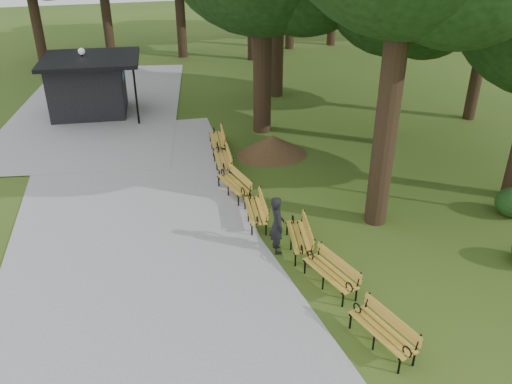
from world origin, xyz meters
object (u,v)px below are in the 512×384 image
object	(u,v)px
person	(277,225)
bench_2	(299,237)
lamp_post	(84,67)
bench_5	(222,160)
bench_4	(234,184)
bench_3	(255,210)
dirt_mound	(272,145)
bench_1	(330,273)
bench_6	(217,140)
kiosk	(88,86)
bench_0	(382,332)

from	to	relation	value
person	bench_2	distance (m)	0.79
person	lamp_post	distance (m)	15.17
person	bench_5	bearing A→B (deg)	6.85
bench_2	bench_4	world-z (taller)	same
person	bench_3	xyz separation A→B (m)	(-0.19, 1.74, -0.46)
dirt_mound	bench_1	xyz separation A→B (m)	(-1.05, -8.77, 0.01)
lamp_post	dirt_mound	xyz separation A→B (m)	(7.28, -7.36, -1.88)
bench_2	dirt_mound	bearing A→B (deg)	179.65
lamp_post	bench_4	distance (m)	11.67
bench_2	bench_6	bearing A→B (deg)	-164.06
person	kiosk	size ratio (longest dim) A/B	0.40
bench_5	lamp_post	bearing A→B (deg)	-144.09
bench_1	bench_2	xyz separation A→B (m)	(-0.22, 1.90, 0.00)
lamp_post	bench_1	size ratio (longest dim) A/B	1.69
bench_1	bench_5	size ratio (longest dim) A/B	1.00
bench_0	bench_4	xyz separation A→B (m)	(-1.58, 8.08, 0.00)
bench_1	bench_2	size ratio (longest dim) A/B	1.00
kiosk	bench_1	xyz separation A→B (m)	(6.18, -15.96, -0.97)
bench_0	bench_6	xyz separation A→B (m)	(-1.34, 12.27, 0.00)
kiosk	bench_0	world-z (taller)	kiosk
bench_0	dirt_mound	bearing A→B (deg)	160.88
bench_3	bench_5	bearing A→B (deg)	-170.42
lamp_post	bench_4	size ratio (longest dim) A/B	1.69
person	bench_5	size ratio (longest dim) A/B	0.94
bench_0	bench_2	distance (m)	4.29
bench_1	kiosk	bearing A→B (deg)	-174.71
bench_1	bench_3	bearing A→B (deg)	179.75
bench_1	bench_2	distance (m)	1.91
lamp_post	bench_6	size ratio (longest dim) A/B	1.69
bench_3	dirt_mound	bearing A→B (deg)	164.12
kiosk	bench_5	size ratio (longest dim) A/B	2.38
bench_3	bench_4	bearing A→B (deg)	-166.31
bench_2	bench_4	xyz separation A→B (m)	(-1.07, 3.82, 0.00)
lamp_post	dirt_mound	distance (m)	10.52
bench_2	bench_5	distance (m)	6.01
bench_4	bench_3	bearing A→B (deg)	-5.42
dirt_mound	bench_3	distance (m)	5.44
person	bench_6	size ratio (longest dim) A/B	0.94
lamp_post	bench_6	world-z (taller)	lamp_post
lamp_post	bench_4	world-z (taller)	lamp_post
bench_0	bench_5	size ratio (longest dim) A/B	1.00
bench_3	bench_5	distance (m)	4.08
person	lamp_post	xyz separation A→B (m)	(-5.37, 14.11, 1.41)
bench_2	bench_5	size ratio (longest dim) A/B	1.00
dirt_mound	bench_4	world-z (taller)	bench_4
person	lamp_post	bearing A→B (deg)	23.84
bench_0	bench_2	bearing A→B (deg)	171.60
person	bench_0	size ratio (longest dim) A/B	0.94
person	bench_6	bearing A→B (deg)	4.33
lamp_post	bench_2	size ratio (longest dim) A/B	1.69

